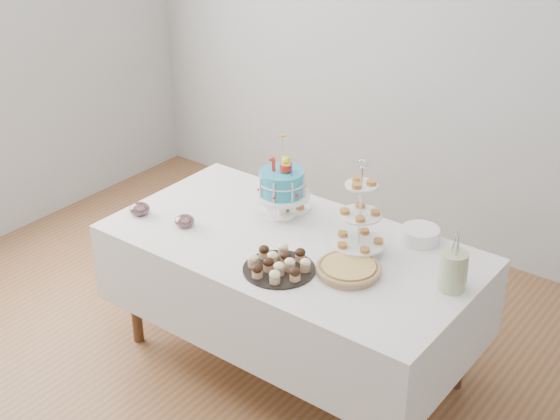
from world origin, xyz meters
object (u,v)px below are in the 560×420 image
Objects in this scene: cupcake_tray at (279,263)px; jam_bowl_b at (185,221)px; tiered_stand at (360,215)px; birthday_cake at (282,196)px; plate_stack at (420,235)px; pastry_plate at (288,204)px; jam_bowl_a at (140,209)px; pie at (349,269)px; utensil_pitcher at (453,269)px; table at (291,280)px.

cupcake_tray reaches higher than jam_bowl_b.
birthday_cake is at bearing 171.95° from tiered_stand.
plate_stack is 0.77m from pastry_plate.
cupcake_tray is 0.95m from jam_bowl_a.
pastry_plate is 2.50× the size of jam_bowl_b.
pie is 1.08× the size of utensil_pitcher.
pie is 1.61× the size of plate_stack.
birthday_cake reaches higher than jam_bowl_a.
cupcake_tray is 0.81m from utensil_pitcher.
jam_bowl_b is at bearing -150.53° from plate_stack.
table is 0.91m from utensil_pitcher.
plate_stack is (0.41, 0.66, -0.00)m from cupcake_tray.
jam_bowl_a is (-1.17, -0.37, -0.18)m from tiered_stand.
plate_stack is (0.12, 0.48, 0.01)m from pie.
jam_bowl_b is at bearing -163.82° from utensil_pitcher.
plate_stack is 1.84× the size of jam_bowl_b.
table is 6.61× the size of utensil_pitcher.
cupcake_tray is (0.32, -0.44, -0.09)m from birthday_cake.
plate_stack is 1.51m from jam_bowl_a.
table is at bearing -169.46° from utensil_pitcher.
utensil_pitcher reaches higher than cupcake_tray.
jam_bowl_b is (0.29, 0.05, -0.00)m from jam_bowl_a.
tiered_stand is 0.39m from plate_stack.
jam_bowl_b is at bearing -160.14° from tiered_stand.
cupcake_tray is 0.46m from tiered_stand.
tiered_stand is at bearing -17.80° from pastry_plate.
tiered_stand is at bearing -177.76° from utensil_pitcher.
tiered_stand reaches higher than jam_bowl_a.
jam_bowl_a is 1.06× the size of jam_bowl_b.
utensil_pitcher reaches higher than table.
table is 9.85× the size of plate_stack.
jam_bowl_a is at bearing 179.97° from cupcake_tray.
birthday_cake is 1.75× the size of pastry_plate.
jam_bowl_b is (-0.67, 0.05, -0.01)m from cupcake_tray.
birthday_cake is 1.60× the size of utensil_pitcher.
birthday_cake is (-0.20, 0.19, 0.35)m from table.
jam_bowl_b is 1.43m from utensil_pitcher.
pastry_plate is at bearing 123.11° from cupcake_tray.
jam_bowl_a is at bearing -162.18° from birthday_cake.
birthday_cake is 0.78m from jam_bowl_a.
birthday_cake reaches higher than table.
plate_stack is at bearing 37.66° from table.
jam_bowl_b is (-0.30, -0.50, 0.01)m from pastry_plate.
cupcake_tray is 0.77m from plate_stack.
jam_bowl_a is at bearing -172.10° from pie.
jam_bowl_a is at bearing -164.22° from utensil_pitcher.
tiered_stand is (-0.07, 0.20, 0.18)m from pie.
jam_bowl_b is at bearing 9.91° from jam_bowl_a.
pastry_plate is (-0.04, 0.11, -0.11)m from birthday_cake.
cupcake_tray is 3.31× the size of jam_bowl_b.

